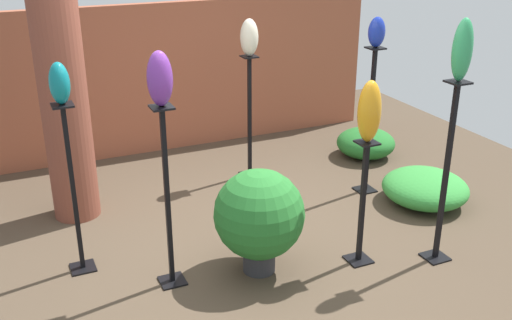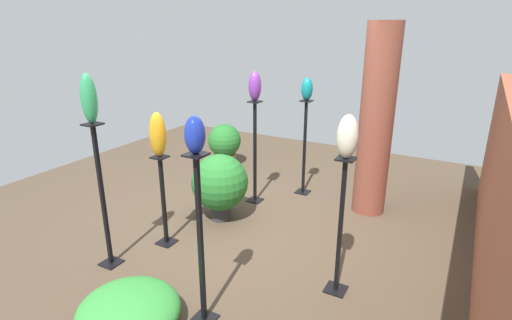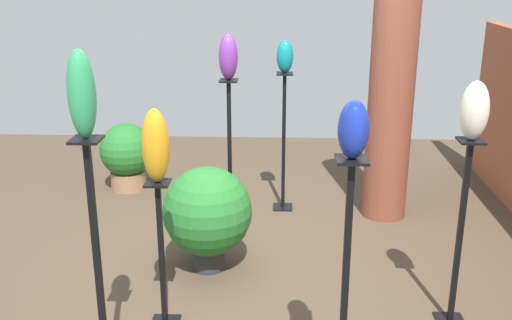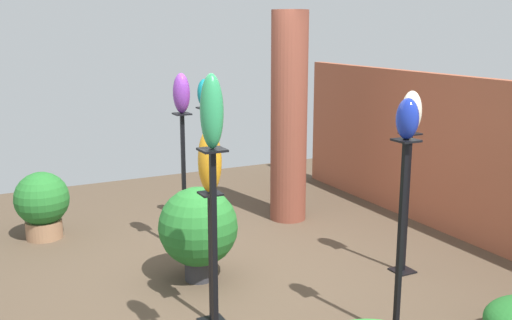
{
  "view_description": "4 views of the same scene",
  "coord_description": "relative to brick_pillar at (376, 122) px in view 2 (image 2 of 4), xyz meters",
  "views": [
    {
      "loc": [
        -1.8,
        -4.17,
        2.72
      ],
      "look_at": [
        0.19,
        0.24,
        0.73
      ],
      "focal_mm": 42.0,
      "sensor_mm": 36.0,
      "label": 1
    },
    {
      "loc": [
        3.9,
        2.39,
        2.46
      ],
      "look_at": [
        -0.3,
        0.06,
        0.81
      ],
      "focal_mm": 28.0,
      "sensor_mm": 36.0,
      "label": 2
    },
    {
      "loc": [
        4.43,
        0.26,
        2.44
      ],
      "look_at": [
        0.23,
        0.08,
        1.05
      ],
      "focal_mm": 42.0,
      "sensor_mm": 36.0,
      "label": 3
    },
    {
      "loc": [
        4.85,
        -2.2,
        2.31
      ],
      "look_at": [
        -0.03,
        0.26,
        1.08
      ],
      "focal_mm": 42.0,
      "sensor_mm": 36.0,
      "label": 4
    }
  ],
  "objects": [
    {
      "name": "brick_wall_back",
      "position": [
        1.24,
        1.39,
        -0.35
      ],
      "size": [
        5.6,
        0.12,
        1.79
      ],
      "primitive_type": "cube",
      "color": "#9E5138",
      "rests_on": "ground"
    },
    {
      "name": "art_vase_jade",
      "position": [
        2.65,
        -2.09,
        0.54
      ],
      "size": [
        0.15,
        0.15,
        0.48
      ],
      "primitive_type": "ellipsoid",
      "color": "#2D9356",
      "rests_on": "pedestal_jade"
    },
    {
      "name": "brick_pillar",
      "position": [
        0.0,
        0.0,
        0.0
      ],
      "size": [
        0.43,
        0.43,
        2.49
      ],
      "primitive_type": "cylinder",
      "color": "brown",
      "rests_on": "ground"
    },
    {
      "name": "art_vase_violet",
      "position": [
        0.5,
        -1.51,
        0.42
      ],
      "size": [
        0.18,
        0.17,
        0.4
      ],
      "primitive_type": "ellipsoid",
      "color": "#6B2D8C",
      "rests_on": "pedestal_violet"
    },
    {
      "name": "ground_plane",
      "position": [
        1.24,
        -1.31,
        -1.25
      ],
      "size": [
        8.0,
        8.0,
        0.0
      ],
      "primitive_type": "plane",
      "color": "#4C3D2D"
    },
    {
      "name": "art_vase_amber",
      "position": [
        2.03,
        -1.85,
        0.08
      ],
      "size": [
        0.18,
        0.18,
        0.49
      ],
      "primitive_type": "ellipsoid",
      "color": "orange",
      "rests_on": "pedestal_amber"
    },
    {
      "name": "art_vase_ivory",
      "position": [
        1.92,
        0.18,
        0.3
      ],
      "size": [
        0.19,
        0.18,
        0.38
      ],
      "primitive_type": "ellipsoid",
      "color": "beige",
      "rests_on": "pedestal_ivory"
    },
    {
      "name": "pedestal_violet",
      "position": [
        0.5,
        -1.51,
        -0.57
      ],
      "size": [
        0.2,
        0.2,
        1.47
      ],
      "color": "black",
      "rests_on": "ground"
    },
    {
      "name": "potted_plant_front_left",
      "position": [
        -0.62,
        -2.77,
        -0.84
      ],
      "size": [
        0.59,
        0.59,
        0.75
      ],
      "color": "#936B4C",
      "rests_on": "ground"
    },
    {
      "name": "art_vase_cobalt",
      "position": [
        2.87,
        -0.7,
        0.43
      ],
      "size": [
        0.17,
        0.15,
        0.29
      ],
      "primitive_type": "ellipsoid",
      "color": "#192D9E",
      "rests_on": "pedestal_cobalt"
    },
    {
      "name": "foliage_bed_west",
      "position": [
        3.25,
        -1.2,
        -1.08
      ],
      "size": [
        0.86,
        0.87,
        0.33
      ],
      "primitive_type": "ellipsoid",
      "color": "#338C38",
      "rests_on": "ground"
    },
    {
      "name": "pedestal_jade",
      "position": [
        2.65,
        -2.09,
        -0.53
      ],
      "size": [
        0.2,
        0.2,
        1.55
      ],
      "color": "black",
      "rests_on": "ground"
    },
    {
      "name": "potted_plant_front_right",
      "position": [
        1.2,
        -1.64,
        -0.74
      ],
      "size": [
        0.73,
        0.73,
        0.88
      ],
      "color": "#2D2D33",
      "rests_on": "ground"
    },
    {
      "name": "pedestal_amber",
      "position": [
        2.03,
        -1.85,
        -0.76
      ],
      "size": [
        0.2,
        0.2,
        1.08
      ],
      "color": "black",
      "rests_on": "ground"
    },
    {
      "name": "pedestal_ivory",
      "position": [
        1.92,
        0.18,
        -0.62
      ],
      "size": [
        0.2,
        0.2,
        1.36
      ],
      "color": "black",
      "rests_on": "ground"
    },
    {
      "name": "art_vase_teal",
      "position": [
        -0.12,
        -1.02,
        0.33
      ],
      "size": [
        0.15,
        0.16,
        0.32
      ],
      "primitive_type": "ellipsoid",
      "color": "#0F727A",
      "rests_on": "pedestal_teal"
    },
    {
      "name": "pedestal_teal",
      "position": [
        -0.12,
        -1.02,
        -0.59
      ],
      "size": [
        0.2,
        0.2,
        1.42
      ],
      "color": "black",
      "rests_on": "ground"
    },
    {
      "name": "pedestal_cobalt",
      "position": [
        2.87,
        -0.7,
        -0.54
      ],
      "size": [
        0.2,
        0.2,
        1.53
      ],
      "color": "black",
      "rests_on": "ground"
    }
  ]
}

